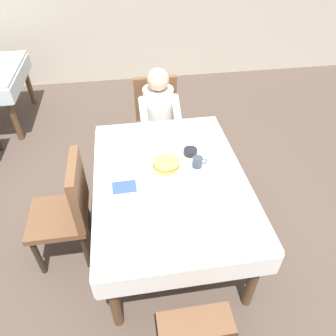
# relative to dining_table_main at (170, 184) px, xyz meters

# --- Properties ---
(ground_plane) EXTENTS (14.00, 14.00, 0.00)m
(ground_plane) POSITION_rel_dining_table_main_xyz_m (0.00, 0.00, -0.65)
(ground_plane) COLOR brown
(dining_table_main) EXTENTS (1.12, 1.52, 0.74)m
(dining_table_main) POSITION_rel_dining_table_main_xyz_m (0.00, 0.00, 0.00)
(dining_table_main) COLOR white
(dining_table_main) RESTS_ON ground
(chair_diner) EXTENTS (0.44, 0.45, 0.93)m
(chair_diner) POSITION_rel_dining_table_main_xyz_m (0.05, 1.17, -0.12)
(chair_diner) COLOR brown
(chair_diner) RESTS_ON ground
(diner_person) EXTENTS (0.40, 0.43, 1.12)m
(diner_person) POSITION_rel_dining_table_main_xyz_m (0.05, 1.01, 0.02)
(diner_person) COLOR silver
(diner_person) RESTS_ON ground
(chair_left_side) EXTENTS (0.45, 0.44, 0.93)m
(chair_left_side) POSITION_rel_dining_table_main_xyz_m (-0.77, 0.00, -0.12)
(chair_left_side) COLOR brown
(chair_left_side) RESTS_ON ground
(plate_breakfast) EXTENTS (0.28, 0.28, 0.02)m
(plate_breakfast) POSITION_rel_dining_table_main_xyz_m (-0.02, 0.08, 0.10)
(plate_breakfast) COLOR white
(plate_breakfast) RESTS_ON dining_table_main
(breakfast_stack) EXTENTS (0.21, 0.21, 0.06)m
(breakfast_stack) POSITION_rel_dining_table_main_xyz_m (-0.02, 0.08, 0.13)
(breakfast_stack) COLOR tan
(breakfast_stack) RESTS_ON plate_breakfast
(cup_coffee) EXTENTS (0.11, 0.08, 0.08)m
(cup_coffee) POSITION_rel_dining_table_main_xyz_m (0.22, 0.07, 0.13)
(cup_coffee) COLOR #333D4C
(cup_coffee) RESTS_ON dining_table_main
(bowl_butter) EXTENTS (0.11, 0.11, 0.04)m
(bowl_butter) POSITION_rel_dining_table_main_xyz_m (0.20, 0.22, 0.11)
(bowl_butter) COLOR black
(bowl_butter) RESTS_ON dining_table_main
(syrup_pitcher) EXTENTS (0.08, 0.08, 0.07)m
(syrup_pitcher) POSITION_rel_dining_table_main_xyz_m (-0.30, 0.19, 0.13)
(syrup_pitcher) COLOR silver
(syrup_pitcher) RESTS_ON dining_table_main
(fork_left_of_plate) EXTENTS (0.03, 0.18, 0.00)m
(fork_left_of_plate) POSITION_rel_dining_table_main_xyz_m (-0.21, 0.06, 0.09)
(fork_left_of_plate) COLOR silver
(fork_left_of_plate) RESTS_ON dining_table_main
(knife_right_of_plate) EXTENTS (0.03, 0.20, 0.00)m
(knife_right_of_plate) POSITION_rel_dining_table_main_xyz_m (0.17, 0.06, 0.09)
(knife_right_of_plate) COLOR silver
(knife_right_of_plate) RESTS_ON dining_table_main
(spoon_near_edge) EXTENTS (0.15, 0.05, 0.00)m
(spoon_near_edge) POSITION_rel_dining_table_main_xyz_m (-0.04, -0.24, 0.09)
(spoon_near_edge) COLOR silver
(spoon_near_edge) RESTS_ON dining_table_main
(napkin_folded) EXTENTS (0.17, 0.12, 0.01)m
(napkin_folded) POSITION_rel_dining_table_main_xyz_m (-0.34, -0.08, 0.09)
(napkin_folded) COLOR #334C7F
(napkin_folded) RESTS_ON dining_table_main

